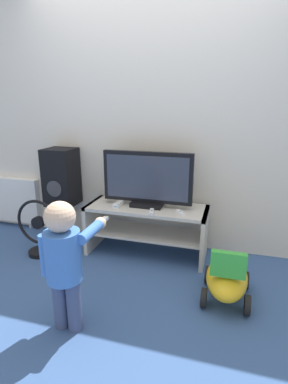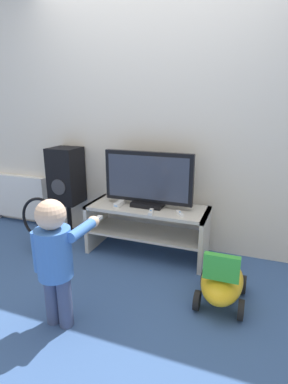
{
  "view_description": "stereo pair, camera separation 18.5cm",
  "coord_description": "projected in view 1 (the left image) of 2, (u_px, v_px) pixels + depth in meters",
  "views": [
    {
      "loc": [
        0.73,
        -2.34,
        1.41
      ],
      "look_at": [
        0.0,
        0.13,
        0.65
      ],
      "focal_mm": 28.0,
      "sensor_mm": 36.0,
      "label": 1
    },
    {
      "loc": [
        0.9,
        -2.28,
        1.41
      ],
      "look_at": [
        0.0,
        0.13,
        0.65
      ],
      "focal_mm": 28.0,
      "sensor_mm": 36.0,
      "label": 2
    }
  ],
  "objects": [
    {
      "name": "tv_stand",
      "position": [
        147.0,
        222.0,
        2.86
      ],
      "size": [
        1.14,
        0.44,
        0.48
      ],
      "color": "beige",
      "rests_on": "ground_plane"
    },
    {
      "name": "remote_secondary",
      "position": [
        152.0,
        212.0,
        2.65
      ],
      "size": [
        0.06,
        0.13,
        0.03
      ],
      "color": "white",
      "rests_on": "tv_stand"
    },
    {
      "name": "radiator",
      "position": [
        7.0,
        199.0,
        3.56
      ],
      "size": [
        0.88,
        0.08,
        0.59
      ],
      "color": "white",
      "rests_on": "ground_plane"
    },
    {
      "name": "wall_back",
      "position": [
        155.0,
        116.0,
        2.86
      ],
      "size": [
        10.0,
        0.06,
        2.6
      ],
      "color": "silver",
      "rests_on": "ground_plane"
    },
    {
      "name": "television",
      "position": [
        147.0,
        180.0,
        2.76
      ],
      "size": [
        0.84,
        0.2,
        0.52
      ],
      "color": "black",
      "rests_on": "tv_stand"
    },
    {
      "name": "floor_fan",
      "position": [
        39.0,
        230.0,
        2.87
      ],
      "size": [
        0.45,
        0.23,
        0.55
      ],
      "color": "black",
      "rests_on": "ground_plane"
    },
    {
      "name": "remote_primary",
      "position": [
        181.0,
        212.0,
        2.63
      ],
      "size": [
        0.1,
        0.13,
        0.03
      ],
      "color": "white",
      "rests_on": "tv_stand"
    },
    {
      "name": "child",
      "position": [
        65.0,
        256.0,
        1.84
      ],
      "size": [
        0.33,
        0.49,
        0.87
      ],
      "color": "#3F4C72",
      "rests_on": "ground_plane"
    },
    {
      "name": "ride_on_toy",
      "position": [
        227.0,
        277.0,
        2.22
      ],
      "size": [
        0.34,
        0.58,
        0.45
      ],
      "color": "gold",
      "rests_on": "ground_plane"
    },
    {
      "name": "speaker_tower",
      "position": [
        62.0,
        179.0,
        3.12
      ],
      "size": [
        0.3,
        0.3,
        0.98
      ],
      "color": "black",
      "rests_on": "ground_plane"
    },
    {
      "name": "ground_plane",
      "position": [
        140.0,
        264.0,
        2.75
      ],
      "size": [
        16.0,
        16.0,
        0.0
      ],
      "primitive_type": "plane",
      "color": "#38568C"
    },
    {
      "name": "game_console",
      "position": [
        119.0,
        204.0,
        2.83
      ],
      "size": [
        0.05,
        0.17,
        0.04
      ],
      "color": "white",
      "rests_on": "tv_stand"
    }
  ]
}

